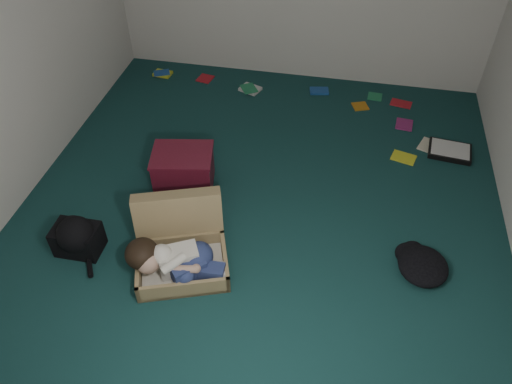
% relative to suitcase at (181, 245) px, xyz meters
% --- Properties ---
extents(floor, '(4.50, 4.50, 0.00)m').
position_rel_suitcase_xyz_m(floor, '(0.48, 0.62, -0.15)').
color(floor, '#153C3B').
rests_on(floor, ground).
extents(suitcase, '(0.84, 0.83, 0.49)m').
position_rel_suitcase_xyz_m(suitcase, '(0.00, 0.00, 0.00)').
color(suitcase, '#9F8657').
rests_on(suitcase, floor).
extents(person, '(0.74, 0.37, 0.30)m').
position_rel_suitcase_xyz_m(person, '(0.01, -0.17, 0.04)').
color(person, white).
rests_on(person, suitcase).
extents(maroon_bin, '(0.57, 0.49, 0.35)m').
position_rel_suitcase_xyz_m(maroon_bin, '(-0.23, 0.80, 0.03)').
color(maroon_bin, maroon).
rests_on(maroon_bin, floor).
extents(backpack, '(0.43, 0.34, 0.26)m').
position_rel_suitcase_xyz_m(backpack, '(-0.80, -0.07, -0.02)').
color(backpack, black).
rests_on(backpack, floor).
extents(clothing_pile, '(0.47, 0.40, 0.13)m').
position_rel_suitcase_xyz_m(clothing_pile, '(1.65, 0.26, -0.08)').
color(clothing_pile, black).
rests_on(clothing_pile, floor).
extents(paper_tray, '(0.42, 0.33, 0.05)m').
position_rel_suitcase_xyz_m(paper_tray, '(2.10, 1.72, -0.12)').
color(paper_tray, black).
rests_on(paper_tray, floor).
extents(book_scatter, '(3.11, 1.23, 0.02)m').
position_rel_suitcase_xyz_m(book_scatter, '(0.87, 2.30, -0.14)').
color(book_scatter, yellow).
rests_on(book_scatter, floor).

